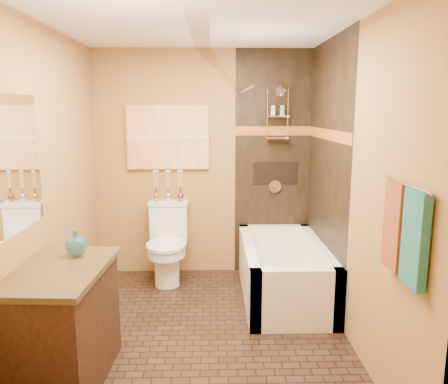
{
  "coord_description": "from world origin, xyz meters",
  "views": [
    {
      "loc": [
        0.1,
        -3.36,
        1.85
      ],
      "look_at": [
        0.2,
        0.4,
        1.14
      ],
      "focal_mm": 35.0,
      "sensor_mm": 36.0,
      "label": 1
    }
  ],
  "objects_px": {
    "sunset_painting": "(168,137)",
    "toilet": "(168,243)",
    "bathtub": "(283,275)",
    "vanity": "(62,326)"
  },
  "relations": [
    {
      "from": "sunset_painting",
      "to": "toilet",
      "type": "bearing_deg",
      "value": -90.0
    },
    {
      "from": "bathtub",
      "to": "sunset_painting",
      "type": "bearing_deg",
      "value": 148.72
    },
    {
      "from": "sunset_painting",
      "to": "toilet",
      "type": "distance_m",
      "value": 1.15
    },
    {
      "from": "toilet",
      "to": "bathtub",
      "type": "bearing_deg",
      "value": -18.81
    },
    {
      "from": "sunset_painting",
      "to": "bathtub",
      "type": "xyz_separation_m",
      "value": [
        1.19,
        -0.73,
        -1.33
      ]
    },
    {
      "from": "sunset_painting",
      "to": "bathtub",
      "type": "distance_m",
      "value": 1.93
    },
    {
      "from": "bathtub",
      "to": "toilet",
      "type": "height_order",
      "value": "toilet"
    },
    {
      "from": "sunset_painting",
      "to": "vanity",
      "type": "height_order",
      "value": "sunset_painting"
    },
    {
      "from": "sunset_painting",
      "to": "bathtub",
      "type": "height_order",
      "value": "sunset_painting"
    },
    {
      "from": "sunset_painting",
      "to": "toilet",
      "type": "height_order",
      "value": "sunset_painting"
    }
  ]
}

